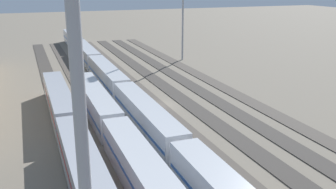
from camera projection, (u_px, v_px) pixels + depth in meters
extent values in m
plane|color=#756B5B|center=(157.00, 106.00, 61.34)|extent=(400.00, 400.00, 0.00)
cube|color=#4C443D|center=(239.00, 96.00, 66.43)|extent=(140.00, 2.80, 0.12)
cube|color=#3D3833|center=(213.00, 99.00, 64.73)|extent=(140.00, 2.80, 0.12)
cube|color=#3D3833|center=(186.00, 102.00, 63.02)|extent=(140.00, 2.80, 0.12)
cube|color=#4C443D|center=(157.00, 105.00, 61.32)|extent=(140.00, 2.80, 0.12)
cube|color=#3D3833|center=(127.00, 109.00, 59.62)|extent=(140.00, 2.80, 0.12)
cube|color=#4C443D|center=(95.00, 113.00, 57.91)|extent=(140.00, 2.80, 0.12)
cube|color=#3D3833|center=(61.00, 117.00, 56.21)|extent=(140.00, 2.80, 0.12)
cube|color=silver|center=(146.00, 117.00, 50.31)|extent=(23.00, 3.00, 3.80)
cube|color=#285193|center=(146.00, 118.00, 50.35)|extent=(22.40, 3.06, 0.36)
cube|color=silver|center=(107.00, 76.00, 71.97)|extent=(23.00, 3.00, 3.80)
cube|color=#285193|center=(107.00, 78.00, 72.07)|extent=(22.40, 3.06, 0.36)
cube|color=silver|center=(86.00, 54.00, 93.63)|extent=(23.00, 3.00, 3.80)
cube|color=#285193|center=(86.00, 55.00, 93.71)|extent=(22.40, 3.06, 0.36)
cube|color=silver|center=(73.00, 40.00, 115.29)|extent=(23.00, 3.00, 3.80)
cube|color=#285193|center=(73.00, 40.00, 115.28)|extent=(22.40, 3.06, 0.36)
cube|color=silver|center=(145.00, 178.00, 34.89)|extent=(23.00, 3.00, 3.80)
cube|color=#285193|center=(145.00, 177.00, 34.86)|extent=(22.40, 3.06, 0.36)
cube|color=silver|center=(96.00, 102.00, 56.55)|extent=(23.00, 3.00, 3.80)
cube|color=#285193|center=(96.00, 105.00, 56.68)|extent=(22.40, 3.06, 0.36)
cube|color=#A8AAB2|center=(85.00, 175.00, 35.42)|extent=(23.00, 3.00, 3.80)
cube|color=maroon|center=(85.00, 174.00, 35.39)|extent=(22.40, 3.06, 0.36)
cube|color=#A8AAB2|center=(59.00, 101.00, 57.08)|extent=(23.00, 3.00, 3.80)
cube|color=maroon|center=(59.00, 101.00, 57.07)|extent=(22.40, 3.06, 0.36)
cylinder|color=#9EA0A5|center=(81.00, 127.00, 12.14)|extent=(0.44, 0.44, 29.71)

